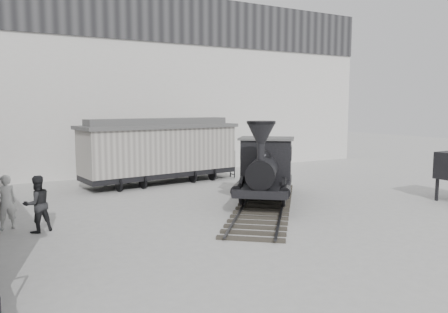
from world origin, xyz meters
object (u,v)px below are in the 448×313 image
locomotive (266,173)px  visitor_a (6,202)px  boxcar (160,149)px  visitor_b (37,204)px

locomotive → visitor_a: locomotive is taller
boxcar → visitor_a: boxcar is taller
boxcar → visitor_b: boxcar is taller
locomotive → visitor_a: 9.97m
visitor_b → visitor_a: bearing=-63.4°
boxcar → locomotive: bearing=-78.9°
locomotive → boxcar: 7.13m
boxcar → visitor_b: size_ratio=4.67×
boxcar → visitor_a: (-7.73, -5.90, -0.90)m
visitor_a → visitor_b: bearing=125.8°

